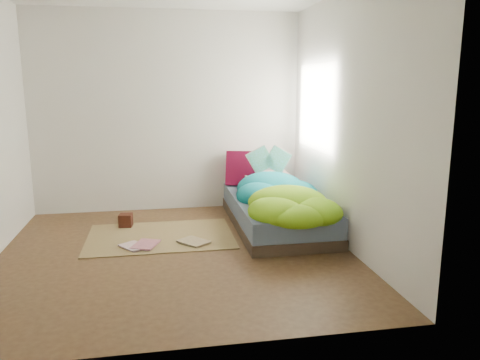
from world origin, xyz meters
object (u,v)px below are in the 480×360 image
pillow_magenta (243,169)px  floor_book_b (135,244)px  floor_book_a (125,249)px  bed (276,212)px  open_book (269,152)px  wooden_box (126,220)px

pillow_magenta → floor_book_b: pillow_magenta is taller
pillow_magenta → floor_book_a: 2.07m
floor_book_a → bed: bearing=-17.9°
pillow_magenta → open_book: (0.29, -0.28, 0.26)m
pillow_magenta → wooden_box: size_ratio=3.04×
open_book → floor_book_b: size_ratio=1.51×
bed → pillow_magenta: (-0.25, 0.79, 0.40)m
open_book → wooden_box: size_ratio=3.13×
wooden_box → pillow_magenta: bearing=19.1°
floor_book_a → floor_book_b: 0.15m
bed → floor_book_a: 1.83m
floor_book_a → pillow_magenta: bearing=6.5°
open_book → floor_book_a: bearing=-140.6°
pillow_magenta → floor_book_a: pillow_magenta is taller
floor_book_a → floor_book_b: bearing=14.5°
wooden_box → bed: bearing=-8.4°
bed → open_book: open_book is taller
pillow_magenta → wooden_box: (-1.52, -0.52, -0.48)m
pillow_magenta → open_book: open_book is taller
wooden_box → floor_book_a: wooden_box is taller
floor_book_b → open_book: bearing=51.8°
wooden_box → floor_book_b: bearing=-79.2°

